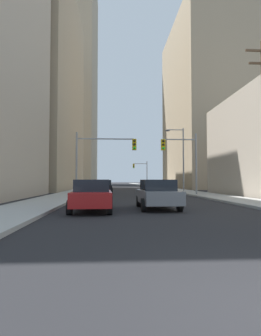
# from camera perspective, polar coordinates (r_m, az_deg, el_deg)

# --- Properties ---
(sidewalk_left) EXTENTS (3.15, 160.00, 0.15)m
(sidewalk_left) POSITION_cam_1_polar(r_m,az_deg,el_deg) (53.00, -8.27, -3.98)
(sidewalk_left) COLOR #9E9E99
(sidewalk_left) RESTS_ON ground
(sidewalk_right) EXTENTS (3.15, 160.00, 0.15)m
(sidewalk_right) POSITION_cam_1_polar(r_m,az_deg,el_deg) (53.56, 6.14, -3.97)
(sidewalk_right) COLOR #9E9E99
(sidewalk_right) RESTS_ON ground
(sedan_red) EXTENTS (1.95, 4.26, 1.52)m
(sedan_red) POSITION_cam_1_polar(r_m,az_deg,el_deg) (13.73, -7.71, -5.45)
(sedan_red) COLOR maroon
(sedan_red) RESTS_ON ground
(sedan_grey) EXTENTS (1.95, 4.26, 1.52)m
(sedan_grey) POSITION_cam_1_polar(r_m,az_deg,el_deg) (14.83, 5.43, -5.24)
(sedan_grey) COLOR slate
(sedan_grey) RESTS_ON ground
(sedan_black) EXTENTS (1.95, 4.21, 1.52)m
(sedan_black) POSITION_cam_1_polar(r_m,az_deg,el_deg) (32.13, -5.32, -3.74)
(sedan_black) COLOR black
(sedan_black) RESTS_ON ground
(sedan_white) EXTENTS (1.95, 4.24, 1.52)m
(sedan_white) POSITION_cam_1_polar(r_m,az_deg,el_deg) (40.52, 4.62, -3.48)
(sedan_white) COLOR white
(sedan_white) RESTS_ON ground
(traffic_signal_near_left) EXTENTS (5.71, 0.44, 6.00)m
(traffic_signal_near_left) POSITION_cam_1_polar(r_m,az_deg,el_deg) (26.88, -5.46, 3.17)
(traffic_signal_near_left) COLOR gray
(traffic_signal_near_left) RESTS_ON ground
(traffic_signal_near_right) EXTENTS (3.48, 0.44, 6.00)m
(traffic_signal_near_right) POSITION_cam_1_polar(r_m,az_deg,el_deg) (27.62, 10.13, 2.84)
(traffic_signal_near_right) COLOR gray
(traffic_signal_near_right) RESTS_ON ground
(traffic_signal_far_right) EXTENTS (3.43, 0.44, 6.00)m
(traffic_signal_far_right) POSITION_cam_1_polar(r_m,az_deg,el_deg) (67.04, 2.10, -0.30)
(traffic_signal_far_right) COLOR gray
(traffic_signal_far_right) RESTS_ON ground
(street_lamp_right) EXTENTS (2.21, 0.32, 7.50)m
(street_lamp_right) POSITION_cam_1_polar(r_m,az_deg,el_deg) (33.15, 10.01, 2.81)
(street_lamp_right) COLOR gray
(street_lamp_right) RESTS_ON ground
(building_left_mid_office) EXTENTS (14.95, 28.95, 34.00)m
(building_left_mid_office) POSITION_cam_1_polar(r_m,az_deg,el_deg) (52.41, -19.55, 14.88)
(building_left_mid_office) COLOR tan
(building_left_mid_office) RESTS_ON ground
(building_left_far_tower) EXTENTS (18.24, 29.72, 70.91)m
(building_left_far_tower) POSITION_cam_1_polar(r_m,az_deg,el_deg) (102.07, -12.47, 17.02)
(building_left_far_tower) COLOR tan
(building_left_far_tower) RESTS_ON ground
(building_right_mid_block) EXTENTS (23.85, 25.19, 32.33)m
(building_right_mid_block) POSITION_cam_1_polar(r_m,az_deg,el_deg) (61.00, 19.91, 11.60)
(building_right_mid_block) COLOR tan
(building_right_mid_block) RESTS_ON ground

